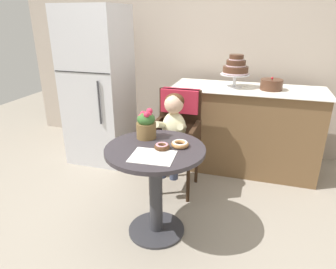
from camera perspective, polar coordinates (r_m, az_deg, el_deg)
ground_plane at (r=2.53m, az=-2.18°, el=-17.58°), size 8.00×8.00×0.00m
back_wall at (r=3.76m, az=7.23°, el=17.74°), size 4.80×0.10×2.70m
cafe_table at (r=2.24m, az=-2.37°, el=-7.46°), size 0.72×0.72×0.72m
wicker_chair at (r=2.84m, az=1.80°, el=1.98°), size 0.42×0.45×0.95m
seated_child at (r=2.69m, az=0.93°, el=1.67°), size 0.27×0.32×0.73m
paper_napkin at (r=2.01m, az=-2.91°, el=-4.13°), size 0.30×0.26×0.00m
donut_front at (r=2.11m, az=-1.15°, el=-2.24°), size 0.11×0.11×0.04m
donut_mid at (r=2.16m, az=2.27°, el=-1.77°), size 0.13×0.13×0.04m
flower_vase at (r=2.28m, az=-4.14°, el=1.93°), size 0.15×0.15×0.23m
display_counter at (r=3.35m, az=14.10°, el=1.01°), size 1.56×0.62×0.90m
tiered_cake_stand at (r=3.19m, az=12.63°, el=12.13°), size 0.30×0.30×0.33m
round_layer_cake at (r=3.20m, az=18.92°, el=8.89°), size 0.22×0.22×0.13m
refrigerator at (r=3.48m, az=-12.98°, el=8.73°), size 0.64×0.63×1.70m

